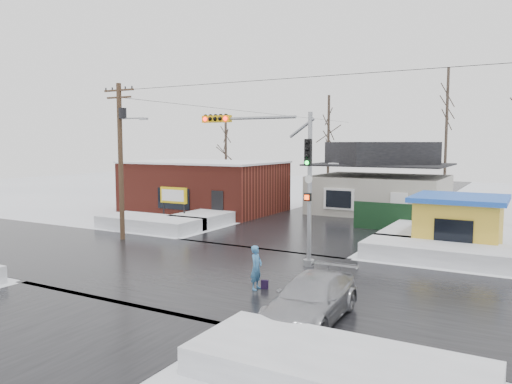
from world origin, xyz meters
The scene contains 21 objects.
ground centered at (0.00, 0.00, 0.00)m, with size 120.00×120.00×0.00m, color white.
road_ns centered at (0.00, 0.00, 0.01)m, with size 10.00×120.00×0.02m, color black.
road_ew centered at (0.00, 0.00, 0.01)m, with size 120.00×10.00×0.02m, color black.
snowbank_nw centered at (-9.00, 7.00, 0.40)m, with size 7.00×3.00×0.80m, color white.
snowbank_ne centered at (9.00, 7.00, 0.40)m, with size 7.00×3.00×0.80m, color white.
snowbank_se centered at (9.00, -7.00, 0.35)m, with size 7.00×3.00×0.70m, color white.
snowbank_nside_w centered at (-7.00, 12.00, 0.40)m, with size 3.00×8.00×0.80m, color white.
snowbank_nside_e centered at (7.00, 12.00, 0.40)m, with size 3.00×8.00×0.80m, color white.
traffic_signal centered at (2.43, 2.97, 4.54)m, with size 6.05×0.68×7.00m.
utility_pole centered at (-7.93, 3.50, 5.11)m, with size 3.15×0.44×9.00m.
brick_building centered at (-11.00, 15.99, 2.08)m, with size 12.20×8.20×4.12m.
marquee_sign centered at (-9.00, 9.49, 1.92)m, with size 2.20×0.21×2.55m.
house centered at (2.00, 22.00, 2.62)m, with size 10.40×8.40×5.76m.
kiosk centered at (9.50, 9.99, 1.46)m, with size 4.60×4.60×2.88m.
fence centered at (6.50, 14.00, 0.90)m, with size 8.00×0.12×1.80m, color black.
tree_far_left centered at (-4.00, 26.00, 7.95)m, with size 3.00×3.00×10.00m.
tree_far_mid centered at (6.00, 28.00, 9.54)m, with size 3.00×3.00×12.00m.
tree_far_west centered at (-14.00, 24.00, 6.36)m, with size 3.00×3.00×8.00m.
pedestrian centered at (3.71, -1.40, 0.85)m, with size 0.62×0.41×1.70m, color teal.
car centered at (6.88, -3.47, 0.70)m, with size 1.97×4.84×1.41m, color #9E9EA4.
shopping_bag centered at (3.98, -1.22, 0.17)m, with size 0.28×0.12×0.35m, color black.
Camera 1 is at (12.86, -17.72, 5.63)m, focal length 35.00 mm.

